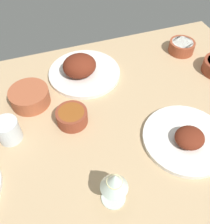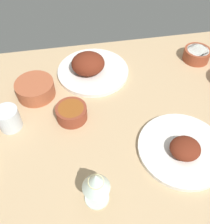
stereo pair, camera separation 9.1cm
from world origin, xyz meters
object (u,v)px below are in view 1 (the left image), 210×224
(bowl_soup, at_px, (72,116))
(wine_glass, at_px, (114,183))
(bowl_onions, at_px, (30,96))
(plate_far_side, at_px, (186,138))
(water_tumbler, at_px, (8,130))
(plate_near_viewer, at_px, (82,69))
(bowl_cream, at_px, (182,46))

(bowl_soup, height_order, wine_glass, wine_glass)
(bowl_soup, relative_size, bowl_onions, 0.75)
(bowl_soup, distance_m, wine_glass, 0.32)
(plate_far_side, distance_m, water_tumbler, 0.59)
(bowl_onions, xyz_separation_m, water_tumbler, (-0.09, -0.14, 0.01))
(bowl_soup, xyz_separation_m, bowl_onions, (-0.13, 0.14, 0.00))
(plate_near_viewer, xyz_separation_m, wine_glass, (-0.06, -0.54, 0.07))
(plate_near_viewer, relative_size, bowl_cream, 2.62)
(bowl_cream, bearing_deg, bowl_onions, -172.13)
(bowl_soup, relative_size, water_tumbler, 1.35)
(wine_glass, distance_m, water_tumbler, 0.41)
(bowl_cream, xyz_separation_m, wine_glass, (-0.53, -0.55, 0.07))
(bowl_onions, distance_m, water_tumbler, 0.17)
(bowl_soup, distance_m, water_tumbler, 0.21)
(plate_near_viewer, height_order, bowl_cream, plate_near_viewer)
(water_tumbler, bearing_deg, wine_glass, -50.52)
(plate_far_side, bearing_deg, bowl_cream, 61.91)
(bowl_cream, distance_m, water_tumbler, 0.82)
(plate_near_viewer, xyz_separation_m, bowl_cream, (0.47, 0.01, -0.00))
(plate_far_side, xyz_separation_m, bowl_onions, (-0.46, 0.35, 0.02))
(plate_near_viewer, xyz_separation_m, bowl_soup, (-0.10, -0.23, -0.00))
(bowl_cream, height_order, bowl_soup, bowl_soup)
(bowl_cream, xyz_separation_m, bowl_onions, (-0.70, -0.10, 0.00))
(bowl_soup, distance_m, bowl_onions, 0.19)
(plate_far_side, relative_size, wine_glass, 2.04)
(wine_glass, bearing_deg, bowl_soup, 97.59)
(water_tumbler, bearing_deg, bowl_soup, 0.01)
(plate_near_viewer, relative_size, plate_far_side, 1.04)
(plate_near_viewer, height_order, plate_far_side, plate_near_viewer)
(bowl_onions, bearing_deg, water_tumbler, -121.76)
(wine_glass, xyz_separation_m, water_tumbler, (-0.25, 0.31, -0.06))
(plate_near_viewer, relative_size, bowl_onions, 2.03)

